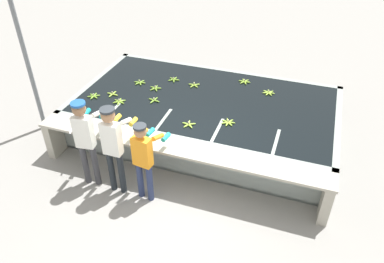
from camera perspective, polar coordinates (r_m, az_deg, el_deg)
name	(u,v)px	position (r m, az deg, el deg)	size (l,w,h in m)	color
ground_plane	(172,189)	(6.99, -3.00, -8.80)	(80.00, 80.00, 0.00)	gray
wash_tank	(205,116)	(8.19, 2.04, 2.40)	(5.49, 3.07, 0.83)	gray
work_ledge	(176,156)	(6.74, -2.45, -3.79)	(5.49, 0.45, 0.83)	#A8A393
worker_0	(85,135)	(6.72, -15.95, -0.55)	(0.47, 0.74, 1.75)	#38383D
worker_1	(113,142)	(6.43, -11.94, -1.59)	(0.40, 0.72, 1.76)	#1E2328
worker_2	(144,155)	(6.29, -7.36, -3.62)	(0.47, 0.73, 1.56)	navy
banana_bunch_floating_0	(194,85)	(8.49, 0.33, 7.11)	(0.26, 0.28, 0.08)	#93BC3D
banana_bunch_floating_1	(112,94)	(8.30, -12.02, 5.59)	(0.28, 0.28, 0.08)	#9EC642
banana_bunch_floating_2	(269,93)	(8.35, 11.58, 5.83)	(0.27, 0.28, 0.08)	#9EC642
banana_bunch_floating_3	(244,82)	(8.71, 8.00, 7.55)	(0.28, 0.26, 0.08)	#8CB738
banana_bunch_floating_4	(154,100)	(7.94, -5.81, 4.77)	(0.28, 0.28, 0.08)	#75A333
banana_bunch_floating_5	(140,82)	(8.67, -7.96, 7.42)	(0.28, 0.27, 0.08)	#75A333
banana_bunch_floating_6	(155,88)	(8.39, -5.62, 6.58)	(0.28, 0.27, 0.08)	#75A333
banana_bunch_floating_7	(228,122)	(7.23, 5.53, 1.40)	(0.28, 0.28, 0.08)	#93BC3D
banana_bunch_floating_8	(189,124)	(7.14, -0.51, 1.10)	(0.27, 0.28, 0.08)	#93BC3D
banana_bunch_floating_9	(174,79)	(8.73, -2.82, 7.92)	(0.27, 0.28, 0.08)	#75A333
banana_bunch_floating_10	(94,96)	(8.32, -14.75, 5.25)	(0.27, 0.28, 0.08)	#75A333
banana_bunch_floating_11	(119,101)	(8.00, -11.03, 4.51)	(0.28, 0.28, 0.08)	#7FAD33
knife_0	(72,127)	(7.44, -17.76, 0.72)	(0.16, 0.33, 0.02)	silver
support_post_left	(27,63)	(8.44, -23.79, 9.57)	(0.09, 0.09, 3.20)	slate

